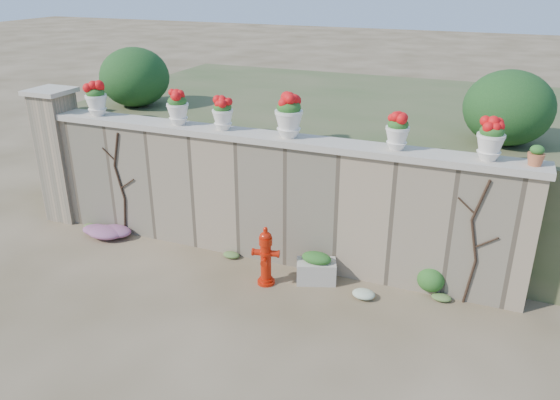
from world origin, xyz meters
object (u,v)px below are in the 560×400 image
at_px(fire_hydrant, 266,256).
at_px(urn_pot_0, 96,99).
at_px(planter_box, 316,268).
at_px(terracotta_pot, 536,156).

bearing_deg(fire_hydrant, urn_pot_0, 154.72).
bearing_deg(planter_box, fire_hydrant, -173.48).
xyz_separation_m(urn_pot_0, terracotta_pot, (6.95, 0.00, -0.16)).
bearing_deg(fire_hydrant, planter_box, 14.31).
bearing_deg(terracotta_pot, urn_pot_0, -180.00).
relative_size(planter_box, urn_pot_0, 1.18).
height_order(fire_hydrant, urn_pot_0, urn_pot_0).
bearing_deg(fire_hydrant, terracotta_pot, 1.28).
distance_m(urn_pot_0, terracotta_pot, 6.95).
distance_m(fire_hydrant, planter_box, 0.81).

